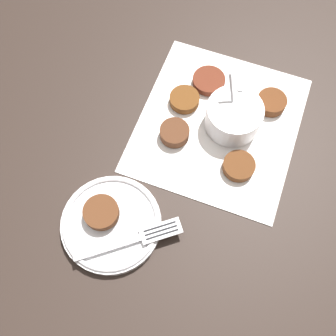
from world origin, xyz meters
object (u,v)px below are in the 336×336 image
sauce_bowl (235,117)px  fork (140,237)px  serving_plate (111,224)px  fritter_on_plate (101,212)px

sauce_bowl → fork: sauce_bowl is taller
sauce_bowl → fork: (-0.27, 0.11, -0.01)m
serving_plate → sauce_bowl: bearing=-33.6°
serving_plate → fritter_on_plate: (0.01, 0.02, 0.02)m
fritter_on_plate → fork: fritter_on_plate is taller
sauce_bowl → fork: 0.29m
serving_plate → fritter_on_plate: size_ratio=2.85×
serving_plate → fritter_on_plate: bearing=61.1°
fritter_on_plate → sauce_bowl: bearing=-37.5°
fritter_on_plate → fork: (-0.02, -0.08, -0.01)m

